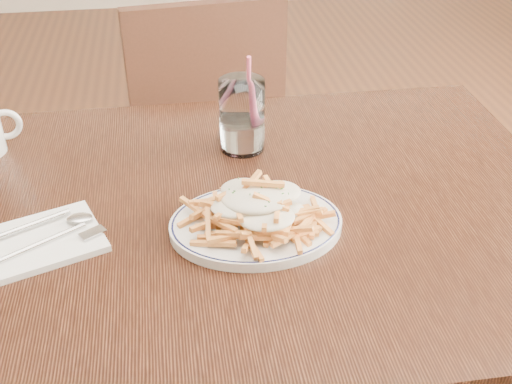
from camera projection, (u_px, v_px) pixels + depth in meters
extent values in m
cube|color=black|center=(217.00, 217.00, 1.06)|extent=(1.20, 0.80, 0.04)
cylinder|color=black|center=(424.00, 238.00, 1.63)|extent=(0.05, 0.05, 0.71)
cube|color=#321A10|center=(199.00, 138.00, 1.94)|extent=(0.46, 0.46, 0.04)
cube|color=#321A10|center=(208.00, 88.00, 1.65)|extent=(0.41, 0.09, 0.45)
cylinder|color=#321A10|center=(241.00, 163.00, 2.24)|extent=(0.03, 0.03, 0.40)
cylinder|color=#321A10|center=(141.00, 177.00, 2.16)|extent=(0.03, 0.03, 0.40)
cylinder|color=#321A10|center=(270.00, 220.00, 1.96)|extent=(0.03, 0.03, 0.40)
cylinder|color=#321A10|center=(156.00, 239.00, 1.88)|extent=(0.03, 0.03, 0.40)
torus|color=#0E1133|center=(256.00, 222.00, 0.99)|extent=(0.24, 0.24, 0.01)
ellipsoid|color=white|center=(256.00, 196.00, 0.97)|extent=(0.18, 0.17, 0.02)
cube|color=white|center=(29.00, 245.00, 0.96)|extent=(0.24, 0.20, 0.01)
cylinder|color=white|center=(242.00, 115.00, 1.18)|extent=(0.08, 0.08, 0.14)
cylinder|color=white|center=(242.00, 133.00, 1.20)|extent=(0.08, 0.08, 0.06)
cylinder|color=#F65D85|center=(249.00, 99.00, 1.17)|extent=(0.01, 0.05, 0.18)
torus|color=white|center=(5.00, 125.00, 1.19)|extent=(0.06, 0.02, 0.06)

